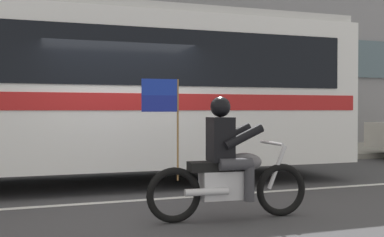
{
  "coord_description": "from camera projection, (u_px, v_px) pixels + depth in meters",
  "views": [
    {
      "loc": [
        -1.53,
        -7.7,
        1.4
      ],
      "look_at": [
        0.96,
        -0.78,
        1.26
      ],
      "focal_mm": 44.18,
      "sensor_mm": 36.0,
      "label": 1
    }
  ],
  "objects": [
    {
      "name": "fire_hydrant",
      "position": [
        184.0,
        144.0,
        12.27
      ],
      "size": [
        0.22,
        0.3,
        0.75
      ],
      "color": "red",
      "rests_on": "sidewalk_curb"
    },
    {
      "name": "lane_center_stripe",
      "position": [
        129.0,
        201.0,
        7.22
      ],
      "size": [
        26.6,
        0.14,
        0.01
      ],
      "primitive_type": "cube",
      "color": "silver",
      "rests_on": "ground_plane"
    },
    {
      "name": "ground_plane",
      "position": [
        121.0,
        194.0,
        7.79
      ],
      "size": [
        60.0,
        60.0,
        0.0
      ],
      "primitive_type": "plane",
      "color": "#3D3D3F"
    },
    {
      "name": "sidewalk_curb",
      "position": [
        84.0,
        159.0,
        12.58
      ],
      "size": [
        28.0,
        3.8,
        0.15
      ],
      "primitive_type": "cube",
      "color": "gray",
      "rests_on": "ground_plane"
    },
    {
      "name": "office_building_facade",
      "position": [
        74.0,
        2.0,
        14.65
      ],
      "size": [
        28.0,
        0.89,
        9.49
      ],
      "color": "gray",
      "rests_on": "ground_plane"
    },
    {
      "name": "motorcycle_with_rider",
      "position": [
        227.0,
        167.0,
        6.0
      ],
      "size": [
        2.19,
        0.64,
        1.78
      ],
      "color": "black",
      "rests_on": "ground_plane"
    },
    {
      "name": "transit_bus",
      "position": [
        25.0,
        82.0,
        8.37
      ],
      "size": [
        12.23,
        2.8,
        3.22
      ],
      "color": "white",
      "rests_on": "ground_plane"
    }
  ]
}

